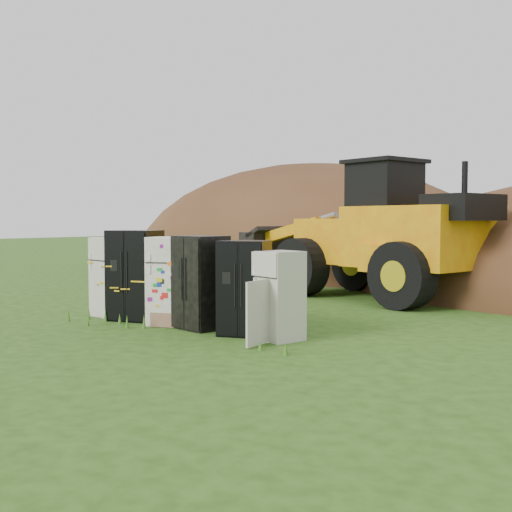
{
  "coord_description": "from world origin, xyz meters",
  "views": [
    {
      "loc": [
        9.02,
        -9.58,
        2.2
      ],
      "look_at": [
        0.19,
        2.0,
        1.38
      ],
      "focal_mm": 45.0,
      "sensor_mm": 36.0,
      "label": 1
    }
  ],
  "objects_px": {
    "fridge_black_side": "(135,275)",
    "fridge_sticker": "(170,281)",
    "fridge_dark_mid": "(201,282)",
    "fridge_open_door": "(279,296)",
    "fridge_black_right": "(244,288)",
    "fridge_leftmost": "(114,277)",
    "wheel_loader": "(358,229)"
  },
  "relations": [
    {
      "from": "fridge_leftmost",
      "to": "fridge_dark_mid",
      "type": "bearing_deg",
      "value": 7.56
    },
    {
      "from": "fridge_black_right",
      "to": "fridge_open_door",
      "type": "height_order",
      "value": "fridge_black_right"
    },
    {
      "from": "fridge_sticker",
      "to": "fridge_dark_mid",
      "type": "height_order",
      "value": "fridge_dark_mid"
    },
    {
      "from": "fridge_dark_mid",
      "to": "fridge_black_side",
      "type": "bearing_deg",
      "value": -169.54
    },
    {
      "from": "fridge_leftmost",
      "to": "fridge_black_right",
      "type": "distance_m",
      "value": 3.81
    },
    {
      "from": "fridge_sticker",
      "to": "fridge_dark_mid",
      "type": "relative_size",
      "value": 0.98
    },
    {
      "from": "fridge_black_side",
      "to": "fridge_black_right",
      "type": "xyz_separation_m",
      "value": [
        3.05,
        0.01,
        -0.08
      ]
    },
    {
      "from": "fridge_sticker",
      "to": "fridge_leftmost",
      "type": "bearing_deg",
      "value": 154.85
    },
    {
      "from": "fridge_black_side",
      "to": "fridge_open_door",
      "type": "relative_size",
      "value": 1.21
    },
    {
      "from": "fridge_black_side",
      "to": "fridge_open_door",
      "type": "distance_m",
      "value": 3.89
    },
    {
      "from": "fridge_black_side",
      "to": "fridge_sticker",
      "type": "bearing_deg",
      "value": -16.86
    },
    {
      "from": "fridge_dark_mid",
      "to": "fridge_sticker",
      "type": "bearing_deg",
      "value": -167.94
    },
    {
      "from": "fridge_open_door",
      "to": "fridge_sticker",
      "type": "bearing_deg",
      "value": -164.78
    },
    {
      "from": "fridge_leftmost",
      "to": "fridge_sticker",
      "type": "height_order",
      "value": "fridge_sticker"
    },
    {
      "from": "fridge_sticker",
      "to": "wheel_loader",
      "type": "height_order",
      "value": "wheel_loader"
    },
    {
      "from": "fridge_leftmost",
      "to": "fridge_black_right",
      "type": "height_order",
      "value": "fridge_black_right"
    },
    {
      "from": "fridge_leftmost",
      "to": "fridge_black_right",
      "type": "bearing_deg",
      "value": 7.15
    },
    {
      "from": "fridge_black_side",
      "to": "wheel_loader",
      "type": "height_order",
      "value": "wheel_loader"
    },
    {
      "from": "fridge_sticker",
      "to": "fridge_open_door",
      "type": "xyz_separation_m",
      "value": [
        2.8,
        -0.0,
        -0.11
      ]
    },
    {
      "from": "fridge_dark_mid",
      "to": "fridge_black_right",
      "type": "bearing_deg",
      "value": 8.06
    },
    {
      "from": "fridge_leftmost",
      "to": "fridge_open_door",
      "type": "relative_size",
      "value": 1.11
    },
    {
      "from": "fridge_dark_mid",
      "to": "fridge_open_door",
      "type": "xyz_separation_m",
      "value": [
        1.98,
        -0.04,
        -0.12
      ]
    },
    {
      "from": "fridge_leftmost",
      "to": "fridge_dark_mid",
      "type": "relative_size",
      "value": 0.96
    },
    {
      "from": "wheel_loader",
      "to": "fridge_black_side",
      "type": "bearing_deg",
      "value": -90.49
    },
    {
      "from": "fridge_black_right",
      "to": "fridge_leftmost",
      "type": "bearing_deg",
      "value": 157.91
    },
    {
      "from": "fridge_open_door",
      "to": "wheel_loader",
      "type": "relative_size",
      "value": 0.21
    },
    {
      "from": "fridge_leftmost",
      "to": "fridge_sticker",
      "type": "distance_m",
      "value": 1.84
    },
    {
      "from": "fridge_sticker",
      "to": "fridge_dark_mid",
      "type": "xyz_separation_m",
      "value": [
        0.82,
        0.04,
        0.02
      ]
    },
    {
      "from": "fridge_black_right",
      "to": "wheel_loader",
      "type": "relative_size",
      "value": 0.23
    },
    {
      "from": "fridge_black_right",
      "to": "fridge_dark_mid",
      "type": "bearing_deg",
      "value": 156.97
    },
    {
      "from": "fridge_black_side",
      "to": "fridge_dark_mid",
      "type": "distance_m",
      "value": 1.91
    },
    {
      "from": "fridge_black_right",
      "to": "fridge_sticker",
      "type": "bearing_deg",
      "value": 158.65
    }
  ]
}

